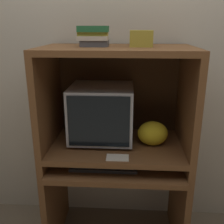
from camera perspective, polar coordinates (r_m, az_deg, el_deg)
The scene contains 11 objects.
wall_back at distance 1.97m, azimuth 1.56°, elevation 11.35°, with size 6.00×0.06×2.60m.
desk_base at distance 1.94m, azimuth 0.90°, elevation -17.06°, with size 0.94×0.58×0.67m.
desk_monitor_shelf at distance 1.80m, azimuth 1.01°, elevation -7.54°, with size 0.94×0.56×0.11m.
hutch_upper at distance 1.69m, azimuth 1.15°, elevation 6.68°, with size 0.94×0.56×0.64m.
crt_monitor at distance 1.78m, azimuth -2.24°, elevation -0.11°, with size 0.42×0.39×0.38m.
keyboard at distance 1.72m, azimuth -1.79°, elevation -11.54°, with size 0.43×0.15×0.03m.
mouse at distance 1.71m, azimuth 7.24°, elevation -11.77°, with size 0.06×0.04×0.03m.
snack_bag at distance 1.75m, azimuth 8.84°, elevation -4.60°, with size 0.20×0.15×0.16m.
book_stack at distance 1.63m, azimuth -4.02°, elevation 16.16°, with size 0.18×0.14×0.12m.
paper_card at distance 1.60m, azimuth 1.21°, elevation -9.90°, with size 0.13×0.09×0.00m.
storage_box at distance 1.62m, azimuth 6.33°, elevation 15.61°, with size 0.13×0.11×0.09m.
Camera 1 is at (0.07, -1.34, 1.54)m, focal length 42.00 mm.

